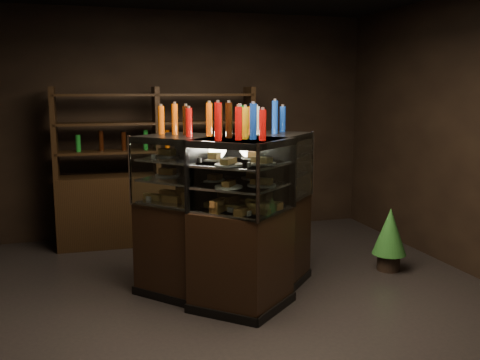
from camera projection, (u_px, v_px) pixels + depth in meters
name	position (u px, v px, depth m)	size (l,w,h in m)	color
ground	(243.00, 294.00, 5.20)	(5.00, 5.00, 0.00)	black
room_shell	(243.00, 92.00, 4.88)	(5.02, 5.02, 3.01)	black
display_case	(233.00, 244.00, 5.08)	(1.89, 1.53, 1.55)	black
food_display	(233.00, 179.00, 4.97)	(1.42, 1.06, 0.47)	#B48B40
bottles_top	(233.00, 121.00, 4.89)	(1.24, 0.93, 0.30)	#B20C0A
potted_conifer	(390.00, 230.00, 5.81)	(0.37, 0.37, 0.79)	black
back_shelving	(158.00, 196.00, 6.89)	(2.52, 0.46, 2.00)	black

